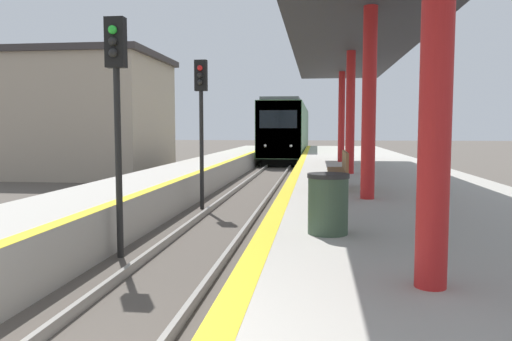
# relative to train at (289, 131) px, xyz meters

# --- Properties ---
(train) EXTENTS (2.84, 22.26, 4.38)m
(train) POSITION_rel_train_xyz_m (0.00, 0.00, 0.00)
(train) COLOR black
(train) RESTS_ON ground
(signal_near) EXTENTS (0.36, 0.31, 4.41)m
(signal_near) POSITION_rel_train_xyz_m (-1.29, -32.42, 0.86)
(signal_near) COLOR black
(signal_near) RESTS_ON ground
(signal_mid) EXTENTS (0.36, 0.31, 4.41)m
(signal_mid) POSITION_rel_train_xyz_m (-1.05, -26.72, 0.86)
(signal_mid) COLOR black
(signal_mid) RESTS_ON ground
(station_canopy) EXTENTS (3.74, 23.67, 4.17)m
(station_canopy) POSITION_rel_train_xyz_m (3.41, -27.64, 2.63)
(station_canopy) COLOR red
(station_canopy) RESTS_ON platform_right
(trash_bin) EXTENTS (0.59, 0.59, 0.85)m
(trash_bin) POSITION_rel_train_xyz_m (2.51, -34.25, -0.86)
(trash_bin) COLOR #384C38
(trash_bin) RESTS_ON platform_right
(bench) EXTENTS (0.44, 1.82, 0.92)m
(bench) POSITION_rel_train_xyz_m (2.91, -29.06, -0.80)
(bench) COLOR brown
(bench) RESTS_ON platform_right
(station_building) EXTENTS (9.52, 6.90, 6.11)m
(station_building) POSITION_rel_train_xyz_m (-10.15, -17.04, 0.84)
(station_building) COLOR tan
(station_building) RESTS_ON ground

